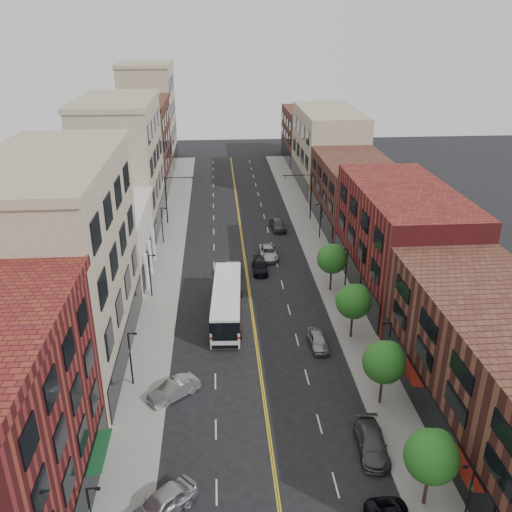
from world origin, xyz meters
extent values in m
plane|color=black|center=(0.00, 0.00, 0.00)|extent=(220.00, 220.00, 0.00)
cube|color=gray|center=(-10.00, 35.00, 0.07)|extent=(4.00, 110.00, 0.15)
cube|color=gray|center=(10.00, 35.00, 0.07)|extent=(4.00, 110.00, 0.15)
cube|color=gray|center=(-17.00, 13.00, 9.00)|extent=(10.00, 22.00, 18.00)
cube|color=silver|center=(-17.00, 31.00, 4.00)|extent=(10.00, 14.00, 8.00)
cube|color=gray|center=(-17.00, 48.00, 9.00)|extent=(10.00, 20.00, 18.00)
cube|color=#582C23|center=(-17.00, 68.00, 7.50)|extent=(10.00, 20.00, 15.00)
cube|color=gray|center=(-17.00, 86.00, 10.00)|extent=(10.00, 16.00, 20.00)
cube|color=#582C23|center=(17.00, 0.00, 5.00)|extent=(10.00, 26.00, 10.00)
cube|color=maroon|center=(17.00, 24.00, 6.00)|extent=(10.00, 22.00, 12.00)
cube|color=#582C23|center=(17.00, 45.00, 5.00)|extent=(10.00, 20.00, 10.00)
cube|color=gray|center=(17.00, 66.00, 7.00)|extent=(10.00, 22.00, 14.00)
cube|color=#582C23|center=(17.00, 86.00, 5.50)|extent=(10.00, 18.00, 11.00)
cylinder|color=black|center=(9.30, -6.00, 1.40)|extent=(0.22, 0.22, 2.50)
sphere|color=#1B5F1B|center=(9.30, -6.00, 4.04)|extent=(3.40, 3.40, 3.40)
sphere|color=#1B5F1B|center=(9.80, -5.60, 4.55)|extent=(2.04, 2.04, 2.04)
cylinder|color=black|center=(9.30, 4.00, 1.40)|extent=(0.22, 0.22, 2.50)
sphere|color=#1B5F1B|center=(9.30, 4.00, 4.04)|extent=(3.40, 3.40, 3.40)
sphere|color=#1B5F1B|center=(9.80, 4.40, 4.55)|extent=(2.04, 2.04, 2.04)
cylinder|color=black|center=(9.30, 14.00, 1.40)|extent=(0.22, 0.22, 2.50)
sphere|color=#1B5F1B|center=(9.30, 14.00, 4.04)|extent=(3.40, 3.40, 3.40)
sphere|color=#1B5F1B|center=(9.80, 14.40, 4.55)|extent=(2.04, 2.04, 2.04)
cylinder|color=black|center=(9.30, 24.00, 1.40)|extent=(0.22, 0.22, 2.50)
sphere|color=#1B5F1B|center=(9.30, 24.00, 4.04)|extent=(3.40, 3.40, 3.40)
sphere|color=#1B5F1B|center=(9.80, 24.40, 4.55)|extent=(2.04, 2.04, 2.04)
cylinder|color=black|center=(-10.65, -8.00, 5.15)|extent=(0.70, 0.10, 0.10)
cube|color=black|center=(-10.40, -8.00, 5.10)|extent=(0.28, 0.14, 0.14)
cube|color=#19592D|center=(-11.00, -8.00, 3.55)|extent=(0.04, 0.55, 0.35)
cylinder|color=black|center=(-11.00, 8.00, 2.65)|extent=(0.14, 0.14, 5.00)
cylinder|color=black|center=(-10.65, 8.00, 5.15)|extent=(0.70, 0.10, 0.10)
cube|color=black|center=(-10.40, 8.00, 5.10)|extent=(0.28, 0.14, 0.14)
cube|color=#19592D|center=(-11.00, 8.00, 3.55)|extent=(0.04, 0.55, 0.35)
cylinder|color=black|center=(-11.00, 24.00, 2.65)|extent=(0.14, 0.14, 5.00)
cylinder|color=black|center=(-10.65, 24.00, 5.15)|extent=(0.70, 0.10, 0.10)
cube|color=black|center=(-10.40, 24.00, 5.10)|extent=(0.28, 0.14, 0.14)
cube|color=#19592D|center=(-11.00, 24.00, 3.55)|extent=(0.04, 0.55, 0.35)
cylinder|color=black|center=(-11.00, 40.00, 2.65)|extent=(0.14, 0.14, 5.00)
cylinder|color=black|center=(-10.65, 40.00, 5.15)|extent=(0.70, 0.10, 0.10)
cube|color=black|center=(-10.40, 40.00, 5.10)|extent=(0.28, 0.14, 0.14)
cube|color=#19592D|center=(-11.00, 40.00, 3.55)|extent=(0.04, 0.55, 0.35)
cylinder|color=black|center=(11.00, -8.00, 2.65)|extent=(0.14, 0.14, 5.00)
cylinder|color=black|center=(10.65, -8.00, 5.15)|extent=(0.70, 0.10, 0.10)
cube|color=black|center=(10.40, -8.00, 5.10)|extent=(0.28, 0.14, 0.14)
cube|color=#19592D|center=(11.00, -8.00, 3.55)|extent=(0.04, 0.55, 0.35)
cylinder|color=black|center=(11.00, 8.00, 2.65)|extent=(0.14, 0.14, 5.00)
cylinder|color=black|center=(10.65, 8.00, 5.15)|extent=(0.70, 0.10, 0.10)
cube|color=black|center=(10.40, 8.00, 5.10)|extent=(0.28, 0.14, 0.14)
cube|color=#19592D|center=(11.00, 8.00, 3.55)|extent=(0.04, 0.55, 0.35)
cylinder|color=black|center=(11.00, 24.00, 2.65)|extent=(0.14, 0.14, 5.00)
cylinder|color=black|center=(10.65, 24.00, 5.15)|extent=(0.70, 0.10, 0.10)
cube|color=black|center=(10.40, 24.00, 5.10)|extent=(0.28, 0.14, 0.14)
cube|color=#19592D|center=(11.00, 24.00, 3.55)|extent=(0.04, 0.55, 0.35)
cylinder|color=black|center=(11.00, 40.00, 2.65)|extent=(0.14, 0.14, 5.00)
cylinder|color=black|center=(10.65, 40.00, 5.15)|extent=(0.70, 0.10, 0.10)
cube|color=black|center=(10.40, 40.00, 5.10)|extent=(0.28, 0.14, 0.14)
cube|color=#19592D|center=(11.00, 40.00, 3.55)|extent=(0.04, 0.55, 0.35)
cylinder|color=black|center=(-11.00, 48.00, 3.75)|extent=(0.18, 0.18, 7.20)
cylinder|color=black|center=(-8.80, 48.00, 7.15)|extent=(4.40, 0.12, 0.12)
imported|color=black|center=(-7.00, 48.00, 6.75)|extent=(0.15, 0.18, 0.90)
cylinder|color=black|center=(11.00, 48.00, 3.75)|extent=(0.18, 0.18, 7.20)
cylinder|color=black|center=(8.80, 48.00, 7.15)|extent=(4.40, 0.12, 0.12)
imported|color=black|center=(7.00, 48.00, 6.75)|extent=(0.15, 0.18, 0.90)
cube|color=white|center=(-2.69, 18.98, 1.78)|extent=(3.50, 13.05, 3.12)
cube|color=black|center=(-2.69, 18.98, 2.53)|extent=(3.54, 13.09, 1.13)
cube|color=#AF120C|center=(-2.69, 18.98, 1.45)|extent=(3.54, 13.09, 0.24)
cube|color=black|center=(-3.04, 12.51, 2.04)|extent=(2.37, 0.19, 1.72)
cylinder|color=black|center=(-4.34, 14.75, 0.52)|extent=(0.36, 1.05, 1.03)
cylinder|color=black|center=(-1.50, 14.60, 0.52)|extent=(0.36, 1.05, 1.03)
cylinder|color=black|center=(-3.87, 23.35, 0.52)|extent=(0.36, 1.05, 1.03)
cylinder|color=black|center=(-1.04, 23.20, 0.52)|extent=(0.36, 1.05, 1.03)
imported|color=#A7A9AF|center=(-7.40, -5.42, 0.83)|extent=(4.87, 4.74, 1.65)
imported|color=#A8ACB0|center=(-7.40, 6.13, 0.73)|extent=(4.48, 3.96, 1.47)
imported|color=#434448|center=(7.21, -1.11, 0.72)|extent=(2.37, 5.12, 1.45)
imported|color=#929499|center=(5.80, 12.68, 0.69)|extent=(1.83, 4.14, 1.39)
imported|color=#4C4B50|center=(-1.80, 29.11, 0.77)|extent=(1.94, 4.77, 1.54)
imported|color=black|center=(1.66, 29.77, 0.64)|extent=(1.81, 4.44, 1.29)
imported|color=#AEB0B6|center=(3.09, 34.00, 0.70)|extent=(2.39, 5.09, 1.41)
imported|color=#424246|center=(5.50, 44.17, 0.80)|extent=(2.34, 4.88, 1.61)
camera|label=1|loc=(-3.39, -30.62, 28.74)|focal=38.00mm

